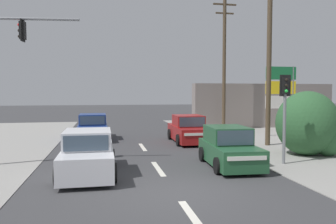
{
  "coord_description": "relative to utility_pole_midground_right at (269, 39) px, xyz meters",
  "views": [
    {
      "loc": [
        -1.98,
        -9.01,
        2.84
      ],
      "look_at": [
        0.58,
        4.0,
        2.07
      ],
      "focal_mm": 35.0,
      "sensor_mm": 36.0,
      "label": 1
    }
  ],
  "objects": [
    {
      "name": "roadside_bush",
      "position": [
        0.53,
        -2.94,
        -4.34
      ],
      "size": [
        2.99,
        2.56,
        2.94
      ],
      "color": "#2D5B33",
      "rests_on": "ground"
    },
    {
      "name": "utility_pole_midground_right",
      "position": [
        0.0,
        0.0,
        0.0
      ],
      "size": [
        1.8,
        0.26,
        10.95
      ],
      "color": "#4C3D2B",
      "rests_on": "ground"
    },
    {
      "name": "hatchback_oncoming_near",
      "position": [
        -3.94,
        -4.3,
        -5.02
      ],
      "size": [
        1.94,
        3.72,
        1.53
      ],
      "color": "#235633",
      "rests_on": "ground"
    },
    {
      "name": "shopping_plaza_sign",
      "position": [
        2.77,
        3.54,
        -2.74
      ],
      "size": [
        2.1,
        0.16,
        4.6
      ],
      "color": "slate",
      "rests_on": "ground"
    },
    {
      "name": "lane_dash_near",
      "position": [
        -6.71,
        -9.21,
        -5.72
      ],
      "size": [
        0.2,
        2.4,
        0.01
      ],
      "primitive_type": "cube",
      "color": "silver",
      "rests_on": "ground"
    },
    {
      "name": "sedan_receding_far",
      "position": [
        -9.37,
        4.25,
        -5.02
      ],
      "size": [
        1.93,
        4.26,
        1.56
      ],
      "color": "navy",
      "rests_on": "ground"
    },
    {
      "name": "utility_pole_background_right",
      "position": [
        0.24,
        7.28,
        -0.53
      ],
      "size": [
        1.8,
        0.26,
        9.89
      ],
      "color": "#4C3D2B",
      "rests_on": "ground"
    },
    {
      "name": "sedan_oncoming_mid",
      "position": [
        -9.25,
        -4.6,
        -5.02
      ],
      "size": [
        1.9,
        4.25,
        1.56
      ],
      "color": "silver",
      "rests_on": "ground"
    },
    {
      "name": "lane_dash_mid",
      "position": [
        -6.71,
        -4.21,
        -5.72
      ],
      "size": [
        0.2,
        2.4,
        0.01
      ],
      "primitive_type": "cube",
      "color": "silver",
      "rests_on": "ground"
    },
    {
      "name": "sedan_crossing_left",
      "position": [
        -3.91,
        2.04,
        -5.02
      ],
      "size": [
        1.96,
        4.27,
        1.56
      ],
      "color": "maroon",
      "rests_on": "ground"
    },
    {
      "name": "lane_dash_far",
      "position": [
        -6.71,
        0.79,
        -5.72
      ],
      "size": [
        0.2,
        2.4,
        0.01
      ],
      "primitive_type": "cube",
      "color": "silver",
      "rests_on": "ground"
    },
    {
      "name": "ground_plane",
      "position": [
        -6.71,
        -7.21,
        -5.72
      ],
      "size": [
        140.0,
        140.0,
        0.0
      ],
      "primitive_type": "plane",
      "color": "#3A3A3D"
    },
    {
      "name": "shopfront_wall_far",
      "position": [
        4.29,
        8.79,
        -3.92
      ],
      "size": [
        12.0,
        1.0,
        3.6
      ],
      "primitive_type": "cube",
      "color": "gray",
      "rests_on": "ground"
    },
    {
      "name": "pedestal_signal_right_kerb",
      "position": [
        -1.67,
        -4.45,
        -3.3
      ],
      "size": [
        0.44,
        0.3,
        3.56
      ],
      "color": "slate",
      "rests_on": "ground"
    }
  ]
}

